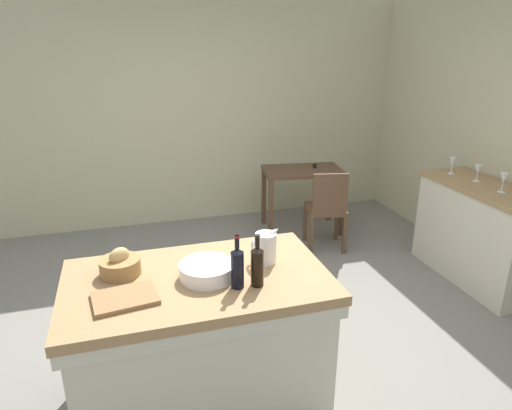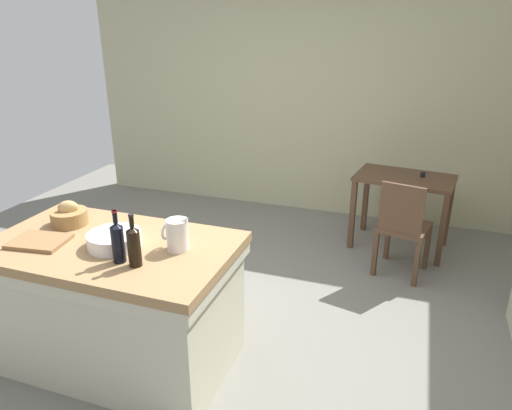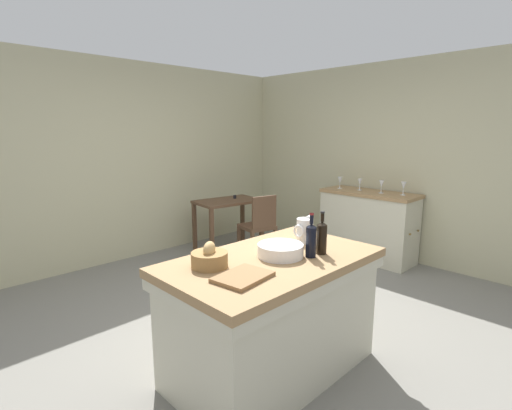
% 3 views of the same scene
% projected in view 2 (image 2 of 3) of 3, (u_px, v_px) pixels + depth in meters
% --- Properties ---
extents(ground_plane, '(6.76, 6.76, 0.00)m').
position_uv_depth(ground_plane, '(221.00, 328.00, 3.45)').
color(ground_plane, slate).
extents(wall_back, '(5.32, 0.12, 2.60)m').
position_uv_depth(wall_back, '(309.00, 99.00, 5.26)').
color(wall_back, '#B7B28E').
rests_on(wall_back, ground).
extents(island_table, '(1.51, 0.89, 0.86)m').
position_uv_depth(island_table, '(117.00, 299.00, 2.97)').
color(island_table, '#99754C').
rests_on(island_table, ground).
extents(writing_desk, '(0.97, 0.68, 0.79)m').
position_uv_depth(writing_desk, '(404.00, 188.00, 4.50)').
color(writing_desk, '#513826').
rests_on(writing_desk, ground).
extents(wooden_chair, '(0.48, 0.48, 0.88)m').
position_uv_depth(wooden_chair, '(403.00, 226.00, 4.02)').
color(wooden_chair, '#513826').
rests_on(wooden_chair, ground).
extents(pitcher, '(0.17, 0.13, 0.23)m').
position_uv_depth(pitcher, '(177.00, 234.00, 2.71)').
color(pitcher, white).
rests_on(pitcher, island_table).
extents(wash_bowl, '(0.32, 0.32, 0.09)m').
position_uv_depth(wash_bowl, '(114.00, 240.00, 2.77)').
color(wash_bowl, white).
rests_on(wash_bowl, island_table).
extents(bread_basket, '(0.23, 0.23, 0.17)m').
position_uv_depth(bread_basket, '(69.00, 216.00, 3.07)').
color(bread_basket, olive).
rests_on(bread_basket, island_table).
extents(cutting_board, '(0.36, 0.29, 0.02)m').
position_uv_depth(cutting_board, '(39.00, 241.00, 2.82)').
color(cutting_board, olive).
rests_on(cutting_board, island_table).
extents(wine_bottle_dark, '(0.07, 0.07, 0.30)m').
position_uv_depth(wine_bottle_dark, '(134.00, 245.00, 2.52)').
color(wine_bottle_dark, black).
rests_on(wine_bottle_dark, island_table).
extents(wine_bottle_amber, '(0.07, 0.07, 0.31)m').
position_uv_depth(wine_bottle_amber, '(118.00, 241.00, 2.56)').
color(wine_bottle_amber, black).
rests_on(wine_bottle_amber, island_table).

